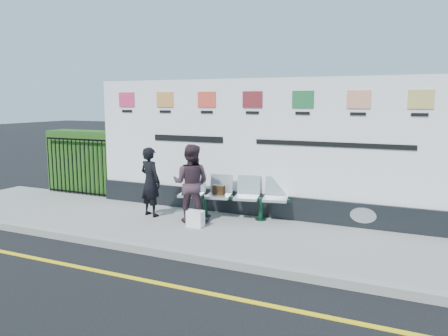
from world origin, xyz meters
name	(u,v)px	position (x,y,z in m)	size (l,w,h in m)	color
ground	(131,278)	(0.00, 0.00, 0.00)	(80.00, 80.00, 0.00)	black
pavement	(206,230)	(0.00, 2.50, 0.06)	(14.00, 3.00, 0.12)	gray
kerb	(166,253)	(0.00, 1.00, 0.07)	(14.00, 0.18, 0.14)	gray
yellow_line	(131,278)	(0.00, 0.00, 0.00)	(14.00, 0.10, 0.01)	yellow
billboard	(253,157)	(0.50, 3.85, 1.42)	(8.00, 0.30, 3.00)	black
hedge	(88,161)	(-4.58, 4.30, 0.97)	(2.35, 0.70, 1.70)	#254F17
railing	(77,166)	(-4.58, 3.85, 0.89)	(2.05, 0.06, 1.54)	black
bench	(233,207)	(0.23, 3.34, 0.37)	(2.35, 0.60, 0.50)	silver
woman_left	(150,182)	(-1.50, 2.79, 0.88)	(0.56, 0.37, 1.53)	black
woman_right	(191,183)	(-0.46, 2.74, 0.94)	(0.80, 0.62, 1.64)	#3C272F
handbag_brown	(219,190)	(-0.07, 3.28, 0.73)	(0.26, 0.11, 0.21)	black
carrier_bag_white	(195,219)	(-0.19, 2.42, 0.29)	(0.33, 0.20, 0.33)	white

